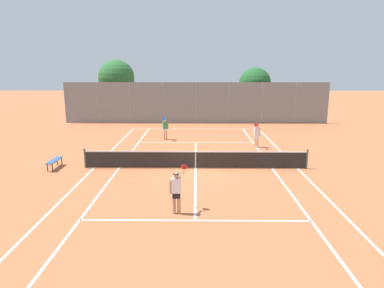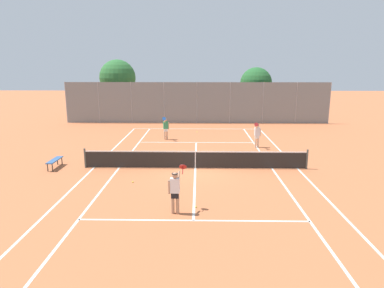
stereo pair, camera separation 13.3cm
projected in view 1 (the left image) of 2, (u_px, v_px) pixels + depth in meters
ground_plane at (196, 168)px, 18.42m from camera, size 120.00×120.00×0.00m
court_line_markings at (196, 168)px, 18.42m from camera, size 11.10×23.90×0.01m
tennis_net at (196, 159)px, 18.31m from camera, size 12.00×0.10×1.07m
player_near_side at (176, 190)px, 12.58m from camera, size 0.68×0.73×1.77m
player_far_left at (165, 127)px, 25.42m from camera, size 0.46×0.88×1.77m
player_far_right at (257, 134)px, 22.99m from camera, size 0.58×0.80×1.77m
loose_tennis_ball_0 at (133, 182)px, 16.13m from camera, size 0.07×0.07×0.07m
loose_tennis_ball_1 at (196, 132)px, 28.50m from camera, size 0.07×0.07×0.07m
loose_tennis_ball_2 at (197, 207)px, 13.28m from camera, size 0.07×0.07×0.07m
courtside_bench at (54, 161)px, 18.36m from camera, size 0.36×1.50×0.47m
back_fence at (196, 103)px, 32.59m from camera, size 25.22×0.08×3.92m
tree_behind_left at (115, 79)px, 36.02m from camera, size 3.77×3.77×6.08m
tree_behind_right at (255, 84)px, 34.29m from camera, size 3.17×3.17×5.28m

